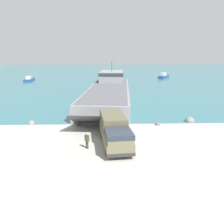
{
  "coord_description": "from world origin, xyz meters",
  "views": [
    {
      "loc": [
        -0.96,
        -24.28,
        9.22
      ],
      "look_at": [
        -0.18,
        1.95,
        2.27
      ],
      "focal_mm": 35.0,
      "sensor_mm": 36.0,
      "label": 1
    }
  ],
  "objects_px": {
    "military_truck": "(115,130)",
    "moored_boat_a": "(29,80)",
    "mooring_bollard": "(78,123)",
    "soldier_on_ramp": "(87,140)",
    "landing_craft": "(109,90)",
    "moored_boat_b": "(164,76)"
  },
  "relations": [
    {
      "from": "soldier_on_ramp",
      "to": "moored_boat_a",
      "type": "height_order",
      "value": "moored_boat_a"
    },
    {
      "from": "soldier_on_ramp",
      "to": "mooring_bollard",
      "type": "height_order",
      "value": "soldier_on_ramp"
    },
    {
      "from": "landing_craft",
      "to": "soldier_on_ramp",
      "type": "xyz_separation_m",
      "value": [
        -2.73,
        -26.28,
        -0.88
      ]
    },
    {
      "from": "military_truck",
      "to": "moored_boat_a",
      "type": "bearing_deg",
      "value": -159.93
    },
    {
      "from": "military_truck",
      "to": "soldier_on_ramp",
      "type": "height_order",
      "value": "military_truck"
    },
    {
      "from": "soldier_on_ramp",
      "to": "military_truck",
      "type": "bearing_deg",
      "value": -29.41
    },
    {
      "from": "moored_boat_a",
      "to": "moored_boat_b",
      "type": "height_order",
      "value": "moored_boat_b"
    },
    {
      "from": "military_truck",
      "to": "mooring_bollard",
      "type": "height_order",
      "value": "military_truck"
    },
    {
      "from": "moored_boat_a",
      "to": "mooring_bollard",
      "type": "relative_size",
      "value": 10.82
    },
    {
      "from": "landing_craft",
      "to": "moored_boat_b",
      "type": "height_order",
      "value": "landing_craft"
    },
    {
      "from": "military_truck",
      "to": "mooring_bollard",
      "type": "distance_m",
      "value": 7.67
    },
    {
      "from": "landing_craft",
      "to": "military_truck",
      "type": "relative_size",
      "value": 4.61
    },
    {
      "from": "mooring_bollard",
      "to": "moored_boat_a",
      "type": "bearing_deg",
      "value": 114.78
    },
    {
      "from": "landing_craft",
      "to": "moored_boat_b",
      "type": "xyz_separation_m",
      "value": [
        22.41,
        40.48,
        -1.12
      ]
    },
    {
      "from": "soldier_on_ramp",
      "to": "moored_boat_b",
      "type": "relative_size",
      "value": 0.22
    },
    {
      "from": "landing_craft",
      "to": "military_truck",
      "type": "distance_m",
      "value": 25.04
    },
    {
      "from": "moored_boat_b",
      "to": "mooring_bollard",
      "type": "relative_size",
      "value": 10.94
    },
    {
      "from": "mooring_bollard",
      "to": "landing_craft",
      "type": "bearing_deg",
      "value": 76.66
    },
    {
      "from": "moored_boat_a",
      "to": "mooring_bollard",
      "type": "distance_m",
      "value": 55.54
    },
    {
      "from": "moored_boat_a",
      "to": "mooring_bollard",
      "type": "height_order",
      "value": "moored_boat_a"
    },
    {
      "from": "landing_craft",
      "to": "soldier_on_ramp",
      "type": "distance_m",
      "value": 26.43
    },
    {
      "from": "soldier_on_ramp",
      "to": "moored_boat_b",
      "type": "distance_m",
      "value": 71.33
    }
  ]
}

